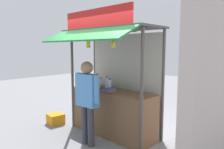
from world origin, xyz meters
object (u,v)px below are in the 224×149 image
object	(u,v)px
magazine_stack_far_right	(109,90)
vendor_person	(87,96)
water_bottle_left	(110,84)
water_bottle_rear_center	(90,79)
water_bottle_back_right	(97,81)
water_bottle_front_left	(101,83)
magazine_stack_far_left	(93,87)
banana_bunch_inner_left	(113,44)
water_bottle_back_left	(107,83)
banana_bunch_rightmost	(88,44)
plastic_crate	(56,119)

from	to	relation	value
magazine_stack_far_right	vendor_person	bearing A→B (deg)	-94.14
water_bottle_left	vendor_person	bearing A→B (deg)	-80.61
vendor_person	water_bottle_left	bearing A→B (deg)	97.63
water_bottle_rear_center	water_bottle_back_right	world-z (taller)	water_bottle_back_right
water_bottle_front_left	vendor_person	distance (m)	0.95
water_bottle_back_right	magazine_stack_far_right	xyz separation A→B (m)	(0.65, -0.26, -0.11)
water_bottle_back_right	magazine_stack_far_left	world-z (taller)	water_bottle_back_right
banana_bunch_inner_left	water_bottle_back_left	bearing A→B (deg)	142.45
magazine_stack_far_left	banana_bunch_inner_left	distance (m)	1.31
banana_bunch_rightmost	vendor_person	bearing A→B (deg)	-45.39
water_bottle_front_left	vendor_person	size ratio (longest dim) A/B	0.15
banana_bunch_rightmost	vendor_person	size ratio (longest dim) A/B	0.16
banana_bunch_inner_left	banana_bunch_rightmost	bearing A→B (deg)	179.98
water_bottle_front_left	vendor_person	xyz separation A→B (m)	(0.47, -0.81, -0.10)
water_bottle_rear_center	vendor_person	distance (m)	1.28
magazine_stack_far_left	banana_bunch_inner_left	world-z (taller)	banana_bunch_inner_left
water_bottle_rear_center	banana_bunch_rightmost	distance (m)	1.20
magazine_stack_far_right	vendor_person	xyz separation A→B (m)	(-0.04, -0.55, -0.02)
water_bottle_back_right	plastic_crate	bearing A→B (deg)	-145.87
banana_bunch_inner_left	water_bottle_back_right	bearing A→B (deg)	153.20
water_bottle_rear_center	water_bottle_back_right	distance (m)	0.32
banana_bunch_rightmost	water_bottle_rear_center	bearing A→B (deg)	137.18
water_bottle_left	banana_bunch_rightmost	world-z (taller)	banana_bunch_rightmost
water_bottle_front_left	water_bottle_rear_center	bearing A→B (deg)	171.31
banana_bunch_rightmost	magazine_stack_far_left	bearing A→B (deg)	124.21
magazine_stack_far_left	magazine_stack_far_right	size ratio (longest dim) A/B	1.20
water_bottle_back_right	magazine_stack_far_left	distance (m)	0.28
water_bottle_back_left	plastic_crate	size ratio (longest dim) A/B	0.79
water_bottle_left	magazine_stack_far_left	xyz separation A→B (m)	(-0.37, -0.17, -0.08)
banana_bunch_inner_left	vendor_person	world-z (taller)	banana_bunch_inner_left
water_bottle_front_left	magazine_stack_far_left	distance (m)	0.25
water_bottle_rear_center	banana_bunch_inner_left	distance (m)	1.66
magazine_stack_far_right	banana_bunch_inner_left	world-z (taller)	banana_bunch_inner_left
water_bottle_rear_center	banana_bunch_inner_left	size ratio (longest dim) A/B	1.04
magazine_stack_far_left	vendor_person	world-z (taller)	vendor_person
water_bottle_front_left	banana_bunch_rightmost	distance (m)	1.03
water_bottle_left	water_bottle_back_right	size ratio (longest dim) A/B	0.82
water_bottle_left	water_bottle_back_left	size ratio (longest dim) A/B	0.92
water_bottle_front_left	banana_bunch_inner_left	distance (m)	1.32
water_bottle_front_left	vendor_person	world-z (taller)	vendor_person
vendor_person	plastic_crate	world-z (taller)	vendor_person
water_bottle_front_left	magazine_stack_far_right	world-z (taller)	water_bottle_front_left
water_bottle_front_left	banana_bunch_inner_left	world-z (taller)	banana_bunch_inner_left
water_bottle_rear_center	water_bottle_left	size ratio (longest dim) A/B	1.11
magazine_stack_far_right	banana_bunch_rightmost	size ratio (longest dim) A/B	0.97
magazine_stack_far_left	plastic_crate	xyz separation A→B (m)	(-1.00, -0.37, -0.89)
water_bottle_rear_center	water_bottle_back_left	world-z (taller)	water_bottle_rear_center
water_bottle_back_right	banana_bunch_rightmost	bearing A→B (deg)	-59.22
water_bottle_back_right	banana_bunch_inner_left	bearing A→B (deg)	-26.80
water_bottle_back_right	vendor_person	bearing A→B (deg)	-53.30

